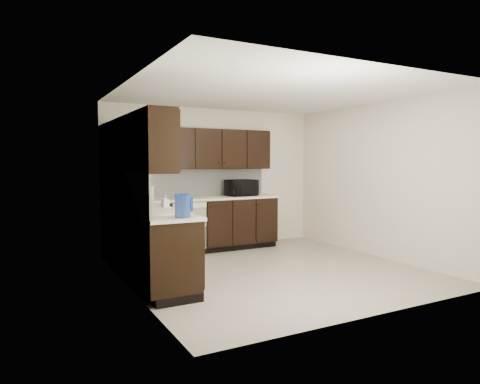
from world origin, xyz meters
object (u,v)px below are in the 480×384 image
at_px(microwave, 241,188).
at_px(blue_pitcher, 183,206).
at_px(toaster_oven, 140,193).
at_px(storage_bin, 134,196).
at_px(sink, 157,216).

bearing_deg(microwave, blue_pitcher, -133.81).
height_order(toaster_oven, blue_pitcher, blue_pitcher).
height_order(microwave, storage_bin, microwave).
bearing_deg(storage_bin, microwave, 8.34).
bearing_deg(sink, blue_pitcher, -83.66).
distance_m(microwave, blue_pitcher, 3.07).
bearing_deg(toaster_oven, sink, -107.90).
bearing_deg(blue_pitcher, microwave, 45.13).
bearing_deg(blue_pitcher, storage_bin, 85.82).
xyz_separation_m(toaster_oven, blue_pitcher, (-0.17, -2.40, 0.02)).
distance_m(microwave, toaster_oven, 1.81).
distance_m(sink, microwave, 2.65).
relative_size(microwave, blue_pitcher, 2.03).
xyz_separation_m(sink, toaster_oven, (0.25, 1.71, 0.17)).
relative_size(microwave, storage_bin, 1.20).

